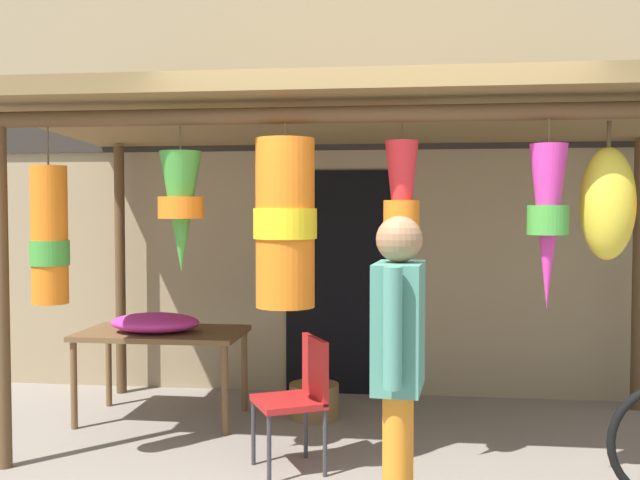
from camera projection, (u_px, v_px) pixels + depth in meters
The scene contains 7 objects.
shop_facade at pixel (384, 187), 6.52m from camera, with size 9.22×0.29×3.71m.
market_stall_canopy at pixel (371, 143), 4.99m from camera, with size 4.94×2.41×2.45m.
display_table at pixel (162, 340), 5.68m from camera, with size 1.26×0.74×0.70m.
flower_heap_on_table at pixel (157, 323), 5.60m from camera, with size 0.69×0.49×0.15m.
folding_chair at pixel (300, 391), 4.60m from camera, with size 0.54×0.54×0.84m.
wicker_basket_by_table at pixel (314, 401), 5.76m from camera, with size 0.40×0.40×0.27m, color brown.
customer_foreground at pixel (399, 356), 3.45m from camera, with size 0.26×0.59×1.63m.
Camera 1 is at (0.22, -4.16, 1.66)m, focal length 40.72 mm.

